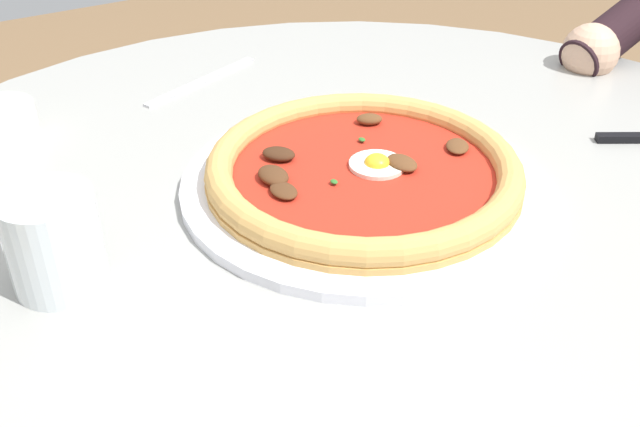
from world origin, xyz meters
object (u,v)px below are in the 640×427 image
(water_glass, at_px, (54,246))
(fork_utensil, at_px, (204,81))
(pizza_on_plate, at_px, (363,173))
(dining_table, at_px, (359,346))

(water_glass, height_order, fork_utensil, water_glass)
(pizza_on_plate, bearing_deg, fork_utensil, 4.27)
(pizza_on_plate, height_order, water_glass, water_glass)
(water_glass, xyz_separation_m, fork_utensil, (0.30, -0.25, -0.03))
(dining_table, xyz_separation_m, pizza_on_plate, (0.04, -0.03, 0.17))
(dining_table, relative_size, pizza_on_plate, 3.06)
(pizza_on_plate, bearing_deg, dining_table, 147.32)
(dining_table, bearing_deg, pizza_on_plate, -32.68)
(pizza_on_plate, bearing_deg, water_glass, 88.62)
(pizza_on_plate, relative_size, water_glass, 4.30)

